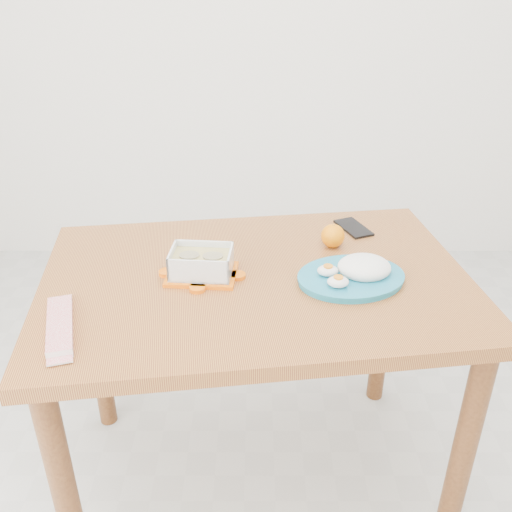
{
  "coord_description": "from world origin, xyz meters",
  "views": [
    {
      "loc": [
        -0.06,
        -1.09,
        1.51
      ],
      "look_at": [
        -0.06,
        0.2,
        0.81
      ],
      "focal_mm": 40.0,
      "sensor_mm": 36.0,
      "label": 1
    }
  ],
  "objects_px": {
    "dining_table": "(256,310)",
    "smartphone": "(353,228)",
    "rice_plate": "(355,272)",
    "food_container": "(201,263)",
    "orange_fruit": "(333,236)"
  },
  "relations": [
    {
      "from": "orange_fruit",
      "to": "smartphone",
      "type": "height_order",
      "value": "orange_fruit"
    },
    {
      "from": "dining_table",
      "to": "orange_fruit",
      "type": "xyz_separation_m",
      "value": [
        0.22,
        0.17,
        0.14
      ]
    },
    {
      "from": "dining_table",
      "to": "rice_plate",
      "type": "relative_size",
      "value": 3.59
    },
    {
      "from": "orange_fruit",
      "to": "rice_plate",
      "type": "height_order",
      "value": "rice_plate"
    },
    {
      "from": "dining_table",
      "to": "food_container",
      "type": "xyz_separation_m",
      "value": [
        -0.14,
        0.0,
        0.15
      ]
    },
    {
      "from": "orange_fruit",
      "to": "rice_plate",
      "type": "relative_size",
      "value": 0.2
    },
    {
      "from": "dining_table",
      "to": "smartphone",
      "type": "distance_m",
      "value": 0.43
    },
    {
      "from": "orange_fruit",
      "to": "smartphone",
      "type": "relative_size",
      "value": 0.51
    },
    {
      "from": "orange_fruit",
      "to": "rice_plate",
      "type": "distance_m",
      "value": 0.19
    },
    {
      "from": "rice_plate",
      "to": "smartphone",
      "type": "relative_size",
      "value": 2.53
    },
    {
      "from": "food_container",
      "to": "orange_fruit",
      "type": "height_order",
      "value": "food_container"
    },
    {
      "from": "dining_table",
      "to": "orange_fruit",
      "type": "height_order",
      "value": "orange_fruit"
    },
    {
      "from": "smartphone",
      "to": "orange_fruit",
      "type": "bearing_deg",
      "value": -146.71
    },
    {
      "from": "rice_plate",
      "to": "smartphone",
      "type": "height_order",
      "value": "rice_plate"
    },
    {
      "from": "orange_fruit",
      "to": "smartphone",
      "type": "distance_m",
      "value": 0.14
    }
  ]
}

